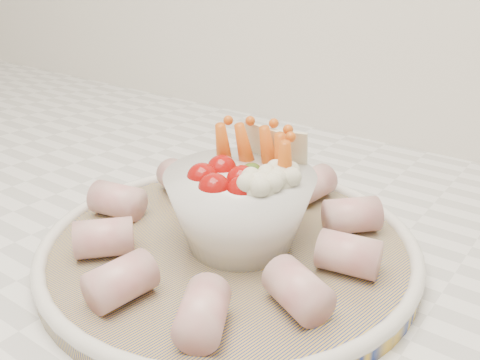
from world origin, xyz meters
The scene contains 3 objects.
serving_platter centered at (-0.05, 1.39, 0.93)m, with size 0.37×0.37×0.02m.
veggie_bowl centered at (-0.04, 1.40, 0.97)m, with size 0.12×0.12×0.10m.
cured_meat_rolls centered at (-0.05, 1.39, 0.95)m, with size 0.27×0.28×0.03m.
Camera 1 is at (0.19, 1.08, 1.17)m, focal length 40.00 mm.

